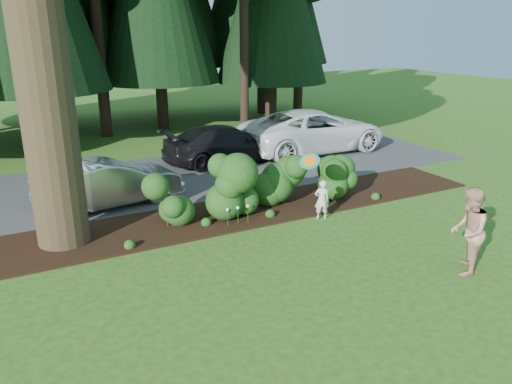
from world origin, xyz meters
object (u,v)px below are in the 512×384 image
at_px(car_dark_suv, 226,144).
at_px(adult, 468,231).
at_px(car_white_suv, 314,130).
at_px(child, 322,200).
at_px(frisbee, 310,161).
at_px(car_silver_wagon, 109,183).

bearing_deg(car_dark_suv, adult, -176.69).
xyz_separation_m(car_white_suv, child, (-4.15, -6.60, -0.36)).
bearing_deg(car_white_suv, frisbee, 144.38).
bearing_deg(child, frisbee, 41.81).
relative_size(car_dark_suv, frisbee, 8.51).
bearing_deg(car_white_suv, child, 147.05).
distance_m(car_silver_wagon, child, 6.24).
relative_size(car_white_suv, child, 5.69).
relative_size(car_white_suv, car_dark_suv, 1.28).
height_order(car_silver_wagon, car_white_suv, car_white_suv).
distance_m(car_silver_wagon, car_white_suv, 9.58).
relative_size(child, adult, 0.58).
bearing_deg(car_dark_suv, frisbee, 173.16).
bearing_deg(adult, car_dark_suv, -123.17).
height_order(car_silver_wagon, frisbee, frisbee).
bearing_deg(car_silver_wagon, car_white_suv, -81.47).
bearing_deg(frisbee, child, 17.58).
xyz_separation_m(car_silver_wagon, car_white_suv, (9.14, 2.86, 0.19)).
relative_size(car_silver_wagon, adult, 2.18).
height_order(car_silver_wagon, child, car_silver_wagon).
height_order(car_silver_wagon, car_dark_suv, car_dark_suv).
xyz_separation_m(child, adult, (0.95, -4.07, 0.41)).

